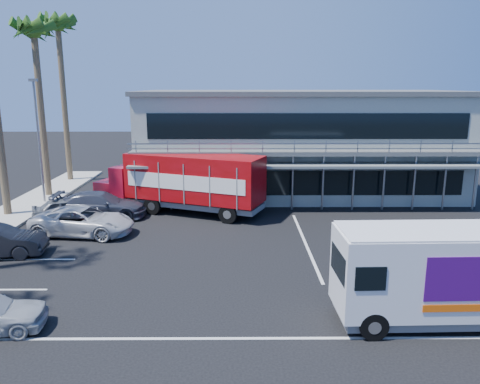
{
  "coord_description": "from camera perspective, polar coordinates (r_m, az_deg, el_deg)",
  "views": [
    {
      "loc": [
        -1.39,
        -19.16,
        7.72
      ],
      "look_at": [
        -1.26,
        4.39,
        2.3
      ],
      "focal_mm": 35.0,
      "sensor_mm": 36.0,
      "label": 1
    }
  ],
  "objects": [
    {
      "name": "parked_car_e",
      "position": [
        29.04,
        -20.31,
        -1.94
      ],
      "size": [
        4.15,
        2.95,
        1.31
      ],
      "primitive_type": "imported",
      "rotation": [
        0.0,
        0.0,
        1.98
      ],
      "color": "slate",
      "rests_on": "ground"
    },
    {
      "name": "building",
      "position": [
        34.62,
        7.01,
        6.12
      ],
      "size": [
        22.4,
        12.0,
        7.3
      ],
      "color": "#979E91",
      "rests_on": "ground"
    },
    {
      "name": "palm_f",
      "position": [
        40.25,
        -21.25,
        17.47
      ],
      "size": [
        2.8,
        2.8,
        13.25
      ],
      "color": "brown",
      "rests_on": "ground"
    },
    {
      "name": "ground",
      "position": [
        20.7,
        3.6,
        -8.96
      ],
      "size": [
        120.0,
        120.0,
        0.0
      ],
      "primitive_type": "plane",
      "color": "black",
      "rests_on": "ground"
    },
    {
      "name": "red_truck",
      "position": [
        28.71,
        -6.91,
        1.38
      ],
      "size": [
        10.94,
        6.4,
        3.64
      ],
      "rotation": [
        0.0,
        0.0,
        -0.39
      ],
      "color": "#AC0D20",
      "rests_on": "ground"
    },
    {
      "name": "light_pole_far",
      "position": [
        32.93,
        -23.36,
        6.3
      ],
      "size": [
        0.5,
        0.25,
        8.09
      ],
      "color": "gray",
      "rests_on": "ground"
    },
    {
      "name": "parked_car_d",
      "position": [
        28.81,
        -16.66,
        -1.54
      ],
      "size": [
        5.4,
        2.32,
        1.55
      ],
      "primitive_type": "imported",
      "rotation": [
        0.0,
        0.0,
        1.6
      ],
      "color": "#333744",
      "rests_on": "ground"
    },
    {
      "name": "white_van",
      "position": [
        16.71,
        23.01,
        -9.2
      ],
      "size": [
        6.67,
        2.44,
        3.23
      ],
      "rotation": [
        0.0,
        0.0,
        0.03
      ],
      "color": "silver",
      "rests_on": "ground"
    },
    {
      "name": "palm_e",
      "position": [
        34.92,
        -23.77,
        16.6
      ],
      "size": [
        2.8,
        2.8,
        12.25
      ],
      "color": "brown",
      "rests_on": "ground"
    },
    {
      "name": "parked_car_c",
      "position": [
        25.88,
        -18.6,
        -3.4
      ],
      "size": [
        5.54,
        3.08,
        1.46
      ],
      "primitive_type": "imported",
      "rotation": [
        0.0,
        0.0,
        1.44
      ],
      "color": "#BDBDBF",
      "rests_on": "ground"
    }
  ]
}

